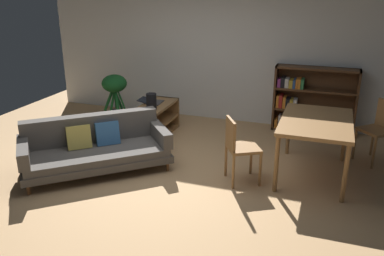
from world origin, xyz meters
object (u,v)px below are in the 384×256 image
Objects in this scene: open_laptop at (152,102)px; bookshelf at (308,100)px; potted_floor_plant at (115,91)px; desk_speaker at (151,102)px; dining_chair_near at (380,127)px; dining_chair_far at (239,146)px; fabric_couch at (95,146)px; dining_table at (316,125)px; media_console at (156,120)px.

bookshelf is (2.55, 0.99, 0.00)m from open_laptop.
potted_floor_plant is 3.47m from bookshelf.
dining_chair_near reaches higher than desk_speaker.
dining_chair_far is at bearing -29.67° from potted_floor_plant.
potted_floor_plant reaches higher than fabric_couch.
desk_speaker reaches higher than dining_table.
dining_table reaches higher than open_laptop.
fabric_couch is at bearing -164.61° from dining_table.
potted_floor_plant is 1.02× the size of dining_chair_near.
desk_speaker is 1.14m from potted_floor_plant.
dining_chair_far reaches higher than dining_table.
bookshelf is (2.44, 1.07, 0.30)m from media_console.
dining_chair_far is at bearing -36.06° from open_laptop.
dining_chair_near is at bearing 42.61° from dining_table.
media_console is 3.53m from dining_chair_near.
dining_table is 0.99× the size of bookshelf.
bookshelf reaches higher than desk_speaker.
bookshelf reaches higher than fabric_couch.
desk_speaker is at bearing -29.16° from potted_floor_plant.
potted_floor_plant reaches higher than media_console.
potted_floor_plant is (-0.82, 0.17, 0.08)m from open_laptop.
dining_chair_far is (1.68, -0.97, -0.17)m from desk_speaker.
bookshelf is (0.70, 2.34, 0.05)m from dining_chair_far.
fabric_couch is at bearing -135.82° from bookshelf.
fabric_couch is 2.00× the size of media_console.
dining_table is at bearing -16.56° from open_laptop.
potted_floor_plant is at bearing 164.76° from media_console.
dining_chair_far is at bearing -36.06° from media_console.
potted_floor_plant reaches higher than dining_table.
fabric_couch is at bearing -69.20° from potted_floor_plant.
fabric_couch reaches higher than media_console.
desk_speaker is at bearing -78.33° from media_console.
bookshelf is (-0.22, 1.81, -0.16)m from dining_table.
desk_speaker is at bearing -174.23° from dining_chair_near.
media_console is at bearing 164.39° from dining_table.
desk_speaker is at bearing 150.04° from dining_chair_far.
dining_chair_far is (-1.78, -1.32, -0.02)m from dining_chair_near.
desk_speaker is 0.31× the size of dining_chair_far.
potted_floor_plant is (-0.68, 1.79, 0.30)m from fabric_couch.
bookshelf reaches higher than dining_chair_far.
media_console is 2.49× the size of open_laptop.
potted_floor_plant is at bearing 150.33° from dining_chair_far.
open_laptop is 0.47× the size of dining_chair_far.
desk_speaker reaches higher than open_laptop.
dining_chair_near reaches higher than open_laptop.
media_console is (0.25, 1.54, -0.07)m from fabric_couch.
fabric_couch is 4.98× the size of open_laptop.
dining_table is 1.08m from dining_chair_far.
fabric_couch is 1.49× the size of dining_table.
desk_speaker is (0.06, -0.30, 0.41)m from media_console.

